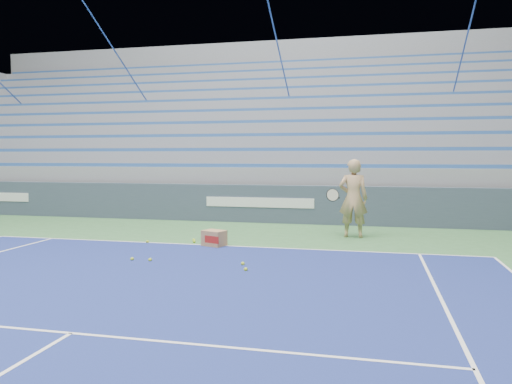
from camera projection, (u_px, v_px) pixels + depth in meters
sponsor_barrier at (260, 204)px, 14.61m from camera, size 30.00×0.32×1.10m
bleachers at (291, 146)px, 20.04m from camera, size 31.00×9.15×7.30m
tennis_player at (353, 198)px, 11.88m from camera, size 0.95×0.85×1.87m
ball_box at (214, 238)px, 10.75m from camera, size 0.55×0.49×0.34m
tennis_ball_0 at (246, 269)px, 8.41m from camera, size 0.07×0.07×0.07m
tennis_ball_1 at (132, 259)px, 9.26m from camera, size 0.07×0.07×0.07m
tennis_ball_2 at (147, 242)px, 11.13m from camera, size 0.07×0.07×0.07m
tennis_ball_3 at (194, 240)px, 11.36m from camera, size 0.07×0.07×0.07m
tennis_ball_4 at (243, 264)px, 8.86m from camera, size 0.07×0.07×0.07m
tennis_ball_5 at (194, 241)px, 11.16m from camera, size 0.07×0.07×0.07m
tennis_ball_6 at (150, 260)px, 9.19m from camera, size 0.07×0.07×0.07m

